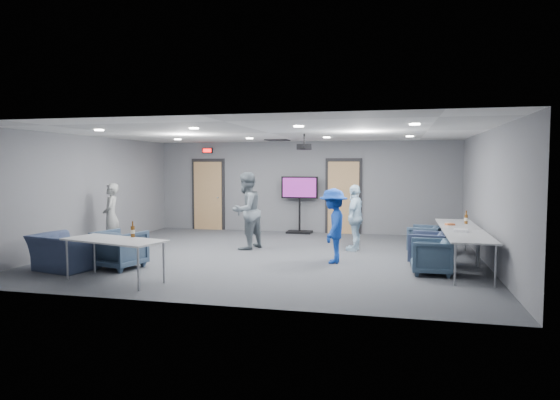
% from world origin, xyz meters
% --- Properties ---
extents(floor, '(9.00, 9.00, 0.00)m').
position_xyz_m(floor, '(0.00, 0.00, 0.00)').
color(floor, '#3E4046').
rests_on(floor, ground).
extents(ceiling, '(9.00, 9.00, 0.00)m').
position_xyz_m(ceiling, '(0.00, 0.00, 2.70)').
color(ceiling, white).
rests_on(ceiling, wall_back).
extents(wall_back, '(9.00, 0.02, 2.70)m').
position_xyz_m(wall_back, '(0.00, 4.00, 1.35)').
color(wall_back, slate).
rests_on(wall_back, floor).
extents(wall_front, '(9.00, 0.02, 2.70)m').
position_xyz_m(wall_front, '(0.00, -4.00, 1.35)').
color(wall_front, slate).
rests_on(wall_front, floor).
extents(wall_left, '(0.02, 8.00, 2.70)m').
position_xyz_m(wall_left, '(-4.50, 0.00, 1.35)').
color(wall_left, slate).
rests_on(wall_left, floor).
extents(wall_right, '(0.02, 8.00, 2.70)m').
position_xyz_m(wall_right, '(4.50, 0.00, 1.35)').
color(wall_right, slate).
rests_on(wall_right, floor).
extents(door_left, '(1.06, 0.17, 2.24)m').
position_xyz_m(door_left, '(-3.00, 3.95, 1.07)').
color(door_left, black).
rests_on(door_left, wall_back).
extents(door_right, '(1.06, 0.17, 2.24)m').
position_xyz_m(door_right, '(1.20, 3.95, 1.07)').
color(door_right, black).
rests_on(door_right, wall_back).
extents(exit_sign, '(0.32, 0.08, 0.16)m').
position_xyz_m(exit_sign, '(-3.00, 3.93, 2.45)').
color(exit_sign, black).
rests_on(exit_sign, wall_back).
extents(hvac_diffuser, '(0.60, 0.60, 0.03)m').
position_xyz_m(hvac_diffuser, '(-0.50, 2.80, 2.69)').
color(hvac_diffuser, black).
rests_on(hvac_diffuser, ceiling).
extents(downlights, '(6.18, 3.78, 0.02)m').
position_xyz_m(downlights, '(0.00, 0.00, 2.68)').
color(downlights, white).
rests_on(downlights, ceiling).
extents(person_a, '(0.59, 0.68, 1.57)m').
position_xyz_m(person_a, '(-3.90, -0.02, 0.78)').
color(person_a, gray).
rests_on(person_a, floor).
extents(person_b, '(0.96, 1.08, 1.83)m').
position_xyz_m(person_b, '(-0.76, 0.70, 0.92)').
color(person_b, slate).
rests_on(person_b, floor).
extents(person_c, '(0.54, 0.96, 1.55)m').
position_xyz_m(person_c, '(1.78, 1.10, 0.77)').
color(person_c, '#C6E8FF').
rests_on(person_c, floor).
extents(person_d, '(0.57, 0.99, 1.52)m').
position_xyz_m(person_d, '(1.47, -0.49, 0.76)').
color(person_d, '#193FA5').
rests_on(person_d, floor).
extents(chair_right_a, '(0.83, 0.82, 0.63)m').
position_xyz_m(chair_right_a, '(3.35, 1.16, 0.31)').
color(chair_right_a, '#334559').
rests_on(chair_right_a, floor).
extents(chair_right_b, '(0.84, 0.83, 0.66)m').
position_xyz_m(chair_right_b, '(3.35, -0.21, 0.33)').
color(chair_right_b, '#353F5B').
rests_on(chair_right_b, floor).
extents(chair_right_c, '(0.72, 0.70, 0.65)m').
position_xyz_m(chair_right_c, '(3.35, -1.17, 0.32)').
color(chair_right_c, '#3B5066').
rests_on(chair_right_c, floor).
extents(chair_front_a, '(0.96, 0.98, 0.75)m').
position_xyz_m(chair_front_a, '(-2.48, -2.00, 0.37)').
color(chair_front_a, '#384B62').
rests_on(chair_front_a, floor).
extents(chair_front_b, '(1.26, 1.16, 0.70)m').
position_xyz_m(chair_front_b, '(-3.42, -2.40, 0.35)').
color(chair_front_b, '#384360').
rests_on(chair_front_b, floor).
extents(table_right_a, '(0.76, 1.83, 0.73)m').
position_xyz_m(table_right_a, '(4.00, 0.81, 0.69)').
color(table_right_a, '#B0B2B5').
rests_on(table_right_a, floor).
extents(table_right_b, '(0.79, 1.88, 0.73)m').
position_xyz_m(table_right_b, '(4.00, -1.09, 0.69)').
color(table_right_b, '#B0B2B5').
rests_on(table_right_b, floor).
extents(table_front_left, '(1.95, 1.19, 0.73)m').
position_xyz_m(table_front_left, '(-1.98, -3.00, 0.69)').
color(table_front_left, '#B0B2B5').
rests_on(table_front_left, floor).
extents(bottle_front, '(0.07, 0.07, 0.28)m').
position_xyz_m(bottle_front, '(-1.80, -2.69, 0.83)').
color(bottle_front, brown).
rests_on(bottle_front, table_front_left).
extents(bottle_right, '(0.08, 0.08, 0.29)m').
position_xyz_m(bottle_right, '(4.19, 0.77, 0.84)').
color(bottle_right, brown).
rests_on(bottle_right, table_right_a).
extents(snack_box, '(0.21, 0.18, 0.04)m').
position_xyz_m(snack_box, '(3.82, 0.43, 0.75)').
color(snack_box, '#C46031').
rests_on(snack_box, table_right_a).
extents(wrapper, '(0.28, 0.22, 0.06)m').
position_xyz_m(wrapper, '(3.92, -0.65, 0.76)').
color(wrapper, white).
rests_on(wrapper, table_right_b).
extents(tv_stand, '(1.09, 0.52, 1.67)m').
position_xyz_m(tv_stand, '(-0.06, 3.75, 0.95)').
color(tv_stand, black).
rests_on(tv_stand, floor).
extents(projector, '(0.36, 0.34, 0.36)m').
position_xyz_m(projector, '(0.71, 0.31, 2.41)').
color(projector, black).
rests_on(projector, ceiling).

